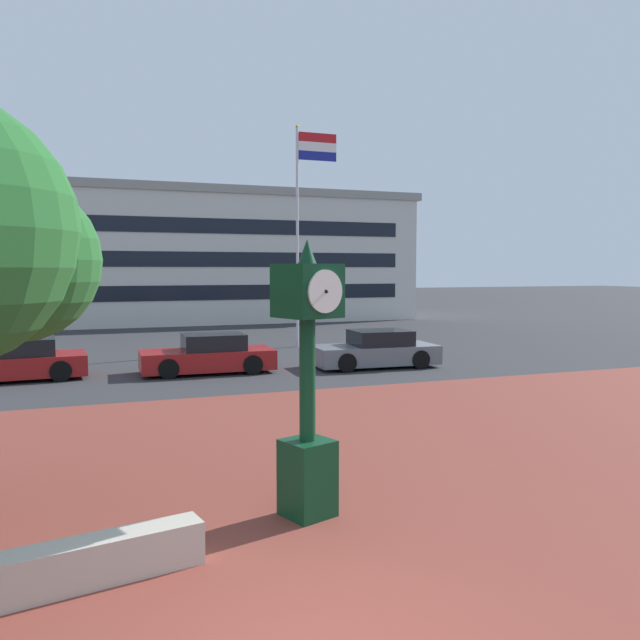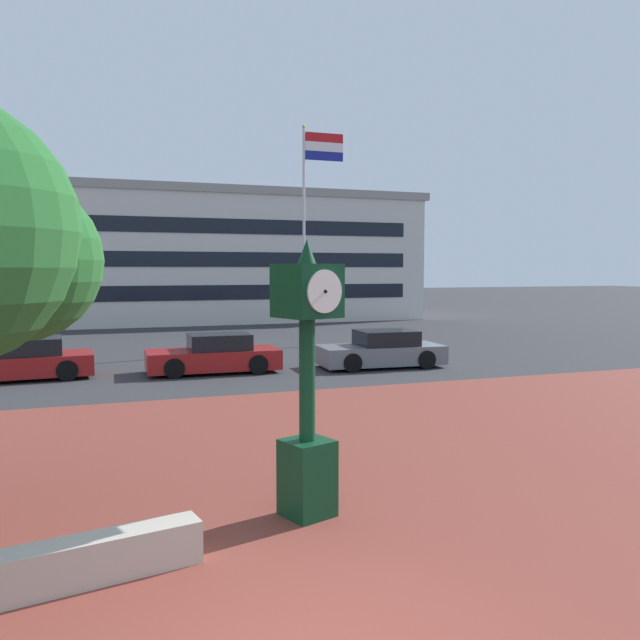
{
  "view_description": "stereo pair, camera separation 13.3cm",
  "coord_description": "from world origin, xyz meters",
  "px_view_note": "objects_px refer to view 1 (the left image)",
  "views": [
    {
      "loc": [
        -1.83,
        -4.93,
        3.4
      ],
      "look_at": [
        1.29,
        3.44,
        2.69
      ],
      "focal_mm": 36.11,
      "sensor_mm": 36.0,
      "label": 1
    },
    {
      "loc": [
        -1.7,
        -4.97,
        3.4
      ],
      "look_at": [
        1.29,
        3.44,
        2.69
      ],
      "focal_mm": 36.11,
      "sensor_mm": 36.0,
      "label": 2
    }
  ],
  "objects_px": {
    "car_street_near": "(376,351)",
    "civic_building": "(167,256)",
    "car_street_mid": "(17,361)",
    "car_street_distant": "(209,355)",
    "flagpole_primary": "(303,213)",
    "street_clock": "(307,382)"
  },
  "relations": [
    {
      "from": "car_street_near",
      "to": "car_street_distant",
      "type": "xyz_separation_m",
      "value": [
        -5.7,
        0.76,
        -0.0
      ]
    },
    {
      "from": "street_clock",
      "to": "car_street_mid",
      "type": "xyz_separation_m",
      "value": [
        -4.76,
        13.47,
        -1.3
      ]
    },
    {
      "from": "car_street_near",
      "to": "flagpole_primary",
      "type": "distance_m",
      "value": 8.36
    },
    {
      "from": "car_street_near",
      "to": "civic_building",
      "type": "distance_m",
      "value": 24.27
    },
    {
      "from": "car_street_mid",
      "to": "flagpole_primary",
      "type": "xyz_separation_m",
      "value": [
        11.04,
        5.02,
        5.27
      ]
    },
    {
      "from": "street_clock",
      "to": "car_street_near",
      "type": "relative_size",
      "value": 0.86
    },
    {
      "from": "street_clock",
      "to": "civic_building",
      "type": "bearing_deg",
      "value": 66.56
    },
    {
      "from": "street_clock",
      "to": "flagpole_primary",
      "type": "bearing_deg",
      "value": 51.96
    },
    {
      "from": "street_clock",
      "to": "civic_building",
      "type": "height_order",
      "value": "civic_building"
    },
    {
      "from": "street_clock",
      "to": "civic_building",
      "type": "xyz_separation_m",
      "value": [
        2.59,
        35.63,
        2.38
      ]
    },
    {
      "from": "car_street_near",
      "to": "car_street_mid",
      "type": "relative_size",
      "value": 1.05
    },
    {
      "from": "flagpole_primary",
      "to": "car_street_distant",
      "type": "bearing_deg",
      "value": -132.49
    },
    {
      "from": "civic_building",
      "to": "car_street_near",
      "type": "bearing_deg",
      "value": -80.03
    },
    {
      "from": "car_street_near",
      "to": "flagpole_primary",
      "type": "xyz_separation_m",
      "value": [
        -0.47,
        6.48,
        5.27
      ]
    },
    {
      "from": "car_street_mid",
      "to": "civic_building",
      "type": "xyz_separation_m",
      "value": [
        7.35,
        22.16,
        3.68
      ]
    },
    {
      "from": "flagpole_primary",
      "to": "civic_building",
      "type": "distance_m",
      "value": 17.61
    },
    {
      "from": "car_street_mid",
      "to": "car_street_distant",
      "type": "xyz_separation_m",
      "value": [
        5.8,
        -0.7,
        -0.0
      ]
    },
    {
      "from": "car_street_mid",
      "to": "flagpole_primary",
      "type": "relative_size",
      "value": 0.44
    },
    {
      "from": "car_street_mid",
      "to": "car_street_near",
      "type": "bearing_deg",
      "value": -100.15
    },
    {
      "from": "car_street_distant",
      "to": "flagpole_primary",
      "type": "xyz_separation_m",
      "value": [
        5.24,
        5.72,
        5.27
      ]
    },
    {
      "from": "car_street_near",
      "to": "car_street_distant",
      "type": "distance_m",
      "value": 5.75
    },
    {
      "from": "civic_building",
      "to": "street_clock",
      "type": "bearing_deg",
      "value": -94.16
    }
  ]
}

